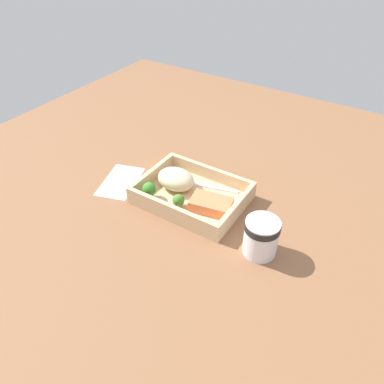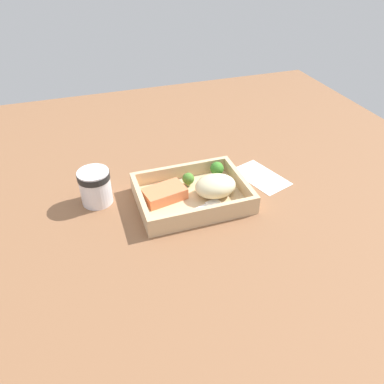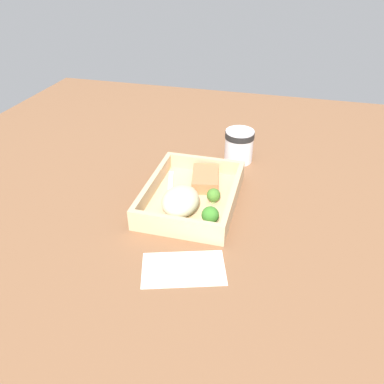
{
  "view_description": "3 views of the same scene",
  "coord_description": "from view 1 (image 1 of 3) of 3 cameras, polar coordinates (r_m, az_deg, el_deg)",
  "views": [
    {
      "loc": [
        -41.23,
        64.62,
        63.23
      ],
      "look_at": [
        0.0,
        0.0,
        2.7
      ],
      "focal_mm": 35.0,
      "sensor_mm": 36.0,
      "label": 1
    },
    {
      "loc": [
        -23.97,
        -71.26,
        57.97
      ],
      "look_at": [
        0.0,
        0.0,
        2.7
      ],
      "focal_mm": 35.0,
      "sensor_mm": 36.0,
      "label": 2
    },
    {
      "loc": [
        69.37,
        18.3,
        50.28
      ],
      "look_at": [
        0.0,
        0.0,
        2.7
      ],
      "focal_mm": 35.0,
      "sensor_mm": 36.0,
      "label": 3
    }
  ],
  "objects": [
    {
      "name": "paper_cup",
      "position": [
        0.84,
        10.51,
        -6.53
      ],
      "size": [
        7.87,
        7.87,
        8.96
      ],
      "color": "white",
      "rests_on": "ground_plane"
    },
    {
      "name": "tray_rim",
      "position": [
        0.97,
        -0.0,
        0.16
      ],
      "size": [
        27.24,
        20.29,
        3.7
      ],
      "color": "#D1B082",
      "rests_on": "takeout_tray"
    },
    {
      "name": "salmon_fillet",
      "position": [
        0.94,
        2.91,
        -1.9
      ],
      "size": [
        11.23,
        8.14,
        2.88
      ],
      "primitive_type": "cube",
      "rotation": [
        0.0,
        0.0,
        0.2
      ],
      "color": "#E97A4C",
      "rests_on": "takeout_tray"
    },
    {
      "name": "takeout_tray",
      "position": [
        0.99,
        -0.0,
        -0.95
      ],
      "size": [
        27.24,
        20.29,
        1.2
      ],
      "primitive_type": "cube",
      "color": "#D1B082",
      "rests_on": "ground_plane"
    },
    {
      "name": "fork",
      "position": [
        1.02,
        2.13,
        0.92
      ],
      "size": [
        15.67,
        5.78,
        0.44
      ],
      "color": "white",
      "rests_on": "takeout_tray"
    },
    {
      "name": "broccoli_floret_1",
      "position": [
        0.94,
        -2.07,
        -1.29
      ],
      "size": [
        3.12,
        3.12,
        3.58
      ],
      "color": "#83A15E",
      "rests_on": "takeout_tray"
    },
    {
      "name": "receipt_slip",
      "position": [
        1.08,
        -10.86,
        1.61
      ],
      "size": [
        13.39,
        17.44,
        0.24
      ],
      "primitive_type": "cube",
      "rotation": [
        0.0,
        0.0,
        0.31
      ],
      "color": "white",
      "rests_on": "ground_plane"
    },
    {
      "name": "mashed_potatoes",
      "position": [
        1.0,
        -2.48,
        1.97
      ],
      "size": [
        10.46,
        7.94,
        5.44
      ],
      "primitive_type": "ellipsoid",
      "color": "beige",
      "rests_on": "takeout_tray"
    },
    {
      "name": "ground_plane",
      "position": [
        1.0,
        -0.0,
        -1.66
      ],
      "size": [
        160.0,
        160.0,
        2.0
      ],
      "primitive_type": "cube",
      "color": "brown"
    },
    {
      "name": "broccoli_floret_2",
      "position": [
        0.97,
        -6.55,
        0.39
      ],
      "size": [
        3.64,
        3.64,
        4.58
      ],
      "color": "#88AC60",
      "rests_on": "takeout_tray"
    }
  ]
}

